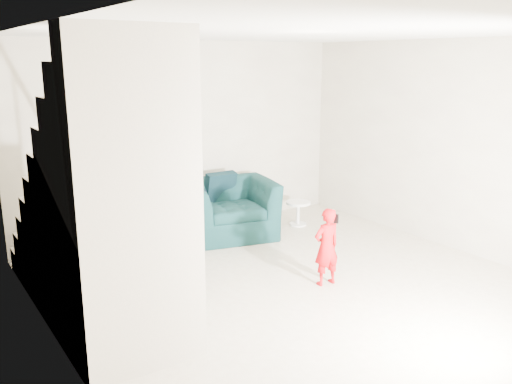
% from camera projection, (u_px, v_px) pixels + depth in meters
% --- Properties ---
extents(floor, '(5.50, 5.50, 0.00)m').
position_uv_depth(floor, '(307.00, 292.00, 5.83)').
color(floor, tan).
rests_on(floor, ground).
extents(ceiling, '(5.50, 5.50, 0.00)m').
position_uv_depth(ceiling, '(313.00, 32.00, 5.18)').
color(ceiling, silver).
rests_on(ceiling, back_wall).
extents(back_wall, '(5.00, 0.00, 5.00)m').
position_uv_depth(back_wall, '(187.00, 138.00, 7.72)').
color(back_wall, '#A39684').
rests_on(back_wall, floor).
extents(left_wall, '(0.00, 5.50, 5.50)m').
position_uv_depth(left_wall, '(57.00, 206.00, 4.15)').
color(left_wall, '#A39684').
rests_on(left_wall, floor).
extents(right_wall, '(0.00, 5.50, 5.50)m').
position_uv_depth(right_wall, '(462.00, 148.00, 6.86)').
color(right_wall, '#A39684').
rests_on(right_wall, floor).
extents(armchair, '(1.43, 1.32, 0.79)m').
position_uv_depth(armchair, '(230.00, 208.00, 7.63)').
color(armchair, black).
rests_on(armchair, floor).
extents(toddler, '(0.33, 0.23, 0.88)m').
position_uv_depth(toddler, '(326.00, 247.00, 5.95)').
color(toddler, '#93040B').
rests_on(toddler, floor).
extents(side_table, '(0.37, 0.37, 0.37)m').
position_uv_depth(side_table, '(298.00, 209.00, 8.13)').
color(side_table, silver).
rests_on(side_table, floor).
extents(staircase, '(1.02, 3.03, 3.62)m').
position_uv_depth(staircase, '(101.00, 227.00, 4.96)').
color(staircase, '#ADA089').
rests_on(staircase, floor).
extents(cushion, '(0.46, 0.22, 0.45)m').
position_uv_depth(cushion, '(220.00, 187.00, 7.87)').
color(cushion, black).
rests_on(cushion, armchair).
extents(throw, '(0.05, 0.49, 0.55)m').
position_uv_depth(throw, '(197.00, 207.00, 7.33)').
color(throw, black).
rests_on(throw, armchair).
extents(phone, '(0.04, 0.05, 0.10)m').
position_uv_depth(phone, '(336.00, 219.00, 5.87)').
color(phone, black).
rests_on(phone, toddler).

